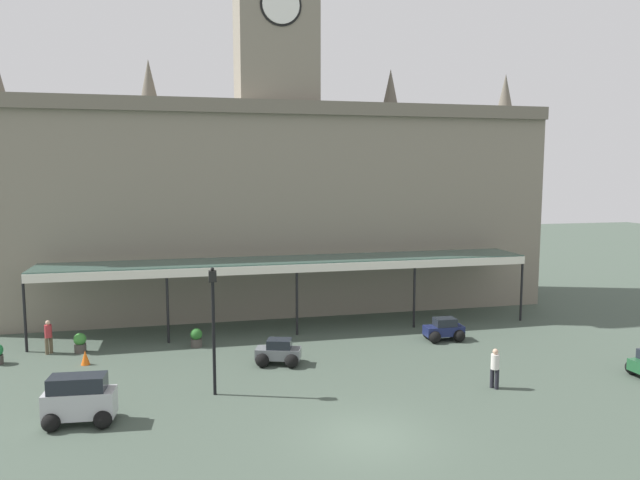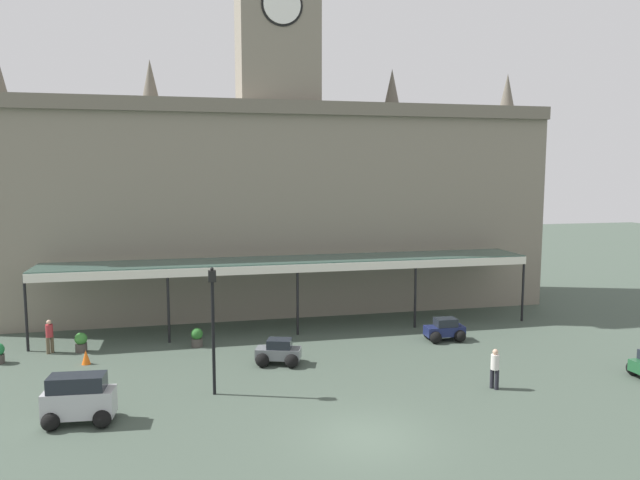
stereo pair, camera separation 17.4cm
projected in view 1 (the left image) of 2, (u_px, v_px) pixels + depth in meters
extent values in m
plane|color=#414F44|center=(369.00, 437.00, 19.72)|extent=(140.00, 140.00, 0.00)
cube|color=gray|center=(276.00, 208.00, 38.13)|extent=(34.28, 6.70, 12.98)
cube|color=#6C6558|center=(285.00, 107.00, 34.03)|extent=(34.28, 0.30, 0.80)
cube|color=gray|center=(275.00, 33.00, 36.85)|extent=(4.80, 4.80, 8.99)
cylinder|color=white|center=(281.00, 4.00, 34.35)|extent=(2.20, 0.12, 2.20)
cylinder|color=black|center=(281.00, 5.00, 34.39)|extent=(2.46, 0.06, 2.46)
cone|color=#5F594E|center=(149.00, 81.00, 35.49)|extent=(1.10, 1.10, 2.60)
cone|color=#5F594E|center=(391.00, 89.00, 38.96)|extent=(1.10, 1.10, 2.60)
cone|color=#5F594E|center=(505.00, 93.00, 40.85)|extent=(1.10, 1.10, 2.60)
cube|color=#38564C|center=(292.00, 260.00, 33.06)|extent=(27.18, 3.20, 0.16)
cube|color=silver|center=(297.00, 269.00, 31.54)|extent=(27.18, 0.12, 0.44)
cylinder|color=black|center=(25.00, 314.00, 28.84)|extent=(0.14, 0.14, 3.80)
cylinder|color=black|center=(168.00, 307.00, 30.36)|extent=(0.14, 0.14, 3.80)
cylinder|color=black|center=(297.00, 301.00, 31.89)|extent=(0.14, 0.14, 3.80)
cylinder|color=black|center=(414.00, 295.00, 33.42)|extent=(0.14, 0.14, 3.80)
cylinder|color=black|center=(521.00, 289.00, 34.94)|extent=(0.14, 0.14, 3.80)
cube|color=slate|center=(278.00, 353.00, 27.12)|extent=(2.22, 1.46, 0.50)
cube|color=#1E232B|center=(279.00, 344.00, 27.07)|extent=(1.29, 1.10, 0.42)
sphere|color=black|center=(262.00, 360.00, 26.77)|extent=(0.64, 0.64, 0.64)
sphere|color=black|center=(266.00, 354.00, 27.64)|extent=(0.64, 0.64, 0.64)
sphere|color=black|center=(292.00, 361.00, 26.66)|extent=(0.64, 0.64, 0.64)
sphere|color=black|center=(294.00, 355.00, 27.53)|extent=(0.64, 0.64, 0.64)
cube|color=#19214C|center=(444.00, 331.00, 31.01)|extent=(2.07, 0.94, 0.50)
cube|color=#1E232B|center=(445.00, 322.00, 30.96)|extent=(1.12, 0.83, 0.42)
sphere|color=black|center=(435.00, 337.00, 30.47)|extent=(0.64, 0.64, 0.64)
sphere|color=black|center=(428.00, 333.00, 31.33)|extent=(0.64, 0.64, 0.64)
sphere|color=black|center=(459.00, 336.00, 30.74)|extent=(0.64, 0.64, 0.64)
sphere|color=black|center=(452.00, 331.00, 31.59)|extent=(0.64, 0.64, 0.64)
sphere|color=black|center=(633.00, 367.00, 25.78)|extent=(0.64, 0.64, 0.64)
cube|color=#B2B5BA|center=(80.00, 404.00, 20.67)|extent=(2.47, 1.14, 0.95)
cube|color=#1E232B|center=(77.00, 383.00, 20.57)|extent=(1.97, 1.05, 0.55)
sphere|color=black|center=(108.00, 409.00, 21.31)|extent=(0.64, 0.64, 0.64)
sphere|color=black|center=(103.00, 419.00, 20.37)|extent=(0.64, 0.64, 0.64)
sphere|color=black|center=(59.00, 411.00, 21.06)|extent=(0.64, 0.64, 0.64)
sphere|color=black|center=(51.00, 422.00, 20.13)|extent=(0.64, 0.64, 0.64)
cylinder|color=black|center=(497.00, 379.00, 24.05)|extent=(0.17, 0.17, 0.82)
cylinder|color=black|center=(492.00, 378.00, 24.21)|extent=(0.17, 0.17, 0.82)
cylinder|color=silver|center=(495.00, 362.00, 24.04)|extent=(0.34, 0.34, 0.62)
sphere|color=tan|center=(495.00, 352.00, 24.00)|extent=(0.23, 0.23, 0.23)
cylinder|color=brown|center=(51.00, 345.00, 28.79)|extent=(0.17, 0.17, 0.82)
cylinder|color=brown|center=(47.00, 346.00, 28.60)|extent=(0.17, 0.17, 0.82)
cylinder|color=#A52D33|center=(48.00, 331.00, 28.61)|extent=(0.34, 0.34, 0.62)
sphere|color=tan|center=(48.00, 323.00, 28.56)|extent=(0.23, 0.23, 0.23)
cylinder|color=black|center=(214.00, 339.00, 23.24)|extent=(0.13, 0.13, 4.58)
cube|color=black|center=(212.00, 276.00, 22.95)|extent=(0.30, 0.30, 0.44)
sphere|color=black|center=(212.00, 269.00, 22.91)|extent=(0.14, 0.14, 0.14)
cone|color=orange|center=(85.00, 358.00, 27.09)|extent=(0.40, 0.40, 0.67)
cylinder|color=#47423D|center=(80.00, 348.00, 28.97)|extent=(0.56, 0.56, 0.42)
sphere|color=#398434|center=(80.00, 339.00, 28.91)|extent=(0.60, 0.60, 0.60)
cylinder|color=#47423D|center=(196.00, 343.00, 29.87)|extent=(0.56, 0.56, 0.42)
sphere|color=#2A6828|center=(196.00, 334.00, 29.81)|extent=(0.60, 0.60, 0.60)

